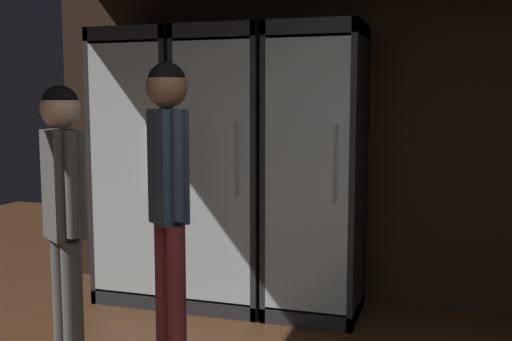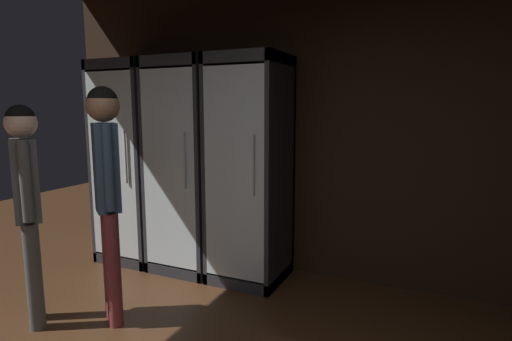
# 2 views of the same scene
# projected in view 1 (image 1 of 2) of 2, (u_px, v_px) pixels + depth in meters

# --- Properties ---
(wall_back) EXTENTS (6.00, 0.06, 2.80)m
(wall_back) POSITION_uv_depth(u_px,v_px,m) (426.00, 118.00, 4.35)
(wall_back) COLOR black
(wall_back) RESTS_ON ground
(cooler_far_left) EXTENTS (0.64, 0.67, 2.05)m
(cooler_far_left) POSITION_uv_depth(u_px,v_px,m) (149.00, 168.00, 4.69)
(cooler_far_left) COLOR #2B2B30
(cooler_far_left) RESTS_ON ground
(cooler_left) EXTENTS (0.64, 0.67, 2.05)m
(cooler_left) POSITION_uv_depth(u_px,v_px,m) (230.00, 171.00, 4.49)
(cooler_left) COLOR #2B2B30
(cooler_left) RESTS_ON ground
(cooler_center) EXTENTS (0.64, 0.67, 2.05)m
(cooler_center) POSITION_uv_depth(u_px,v_px,m) (318.00, 174.00, 4.30)
(cooler_center) COLOR #2B2B30
(cooler_center) RESTS_ON ground
(shopper_near) EXTENTS (0.26, 0.25, 1.73)m
(shopper_near) POSITION_uv_depth(u_px,v_px,m) (168.00, 178.00, 3.35)
(shopper_near) COLOR brown
(shopper_near) RESTS_ON ground
(shopper_far) EXTENTS (0.30, 0.27, 1.61)m
(shopper_far) POSITION_uv_depth(u_px,v_px,m) (64.00, 201.00, 3.25)
(shopper_far) COLOR #4C4C4C
(shopper_far) RESTS_ON ground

